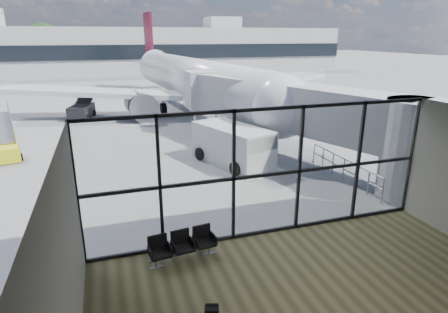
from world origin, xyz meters
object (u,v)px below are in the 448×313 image
service_van (234,145)px  belt_loader (82,110)px  seating_row (182,244)px  airliner (189,78)px  mobile_stairs (2,149)px

service_van → belt_loader: 17.33m
seating_row → belt_loader: belt_loader is taller
airliner → belt_loader: size_ratio=8.41×
airliner → service_van: bearing=-100.1°
airliner → mobile_stairs: (-13.40, -11.38, -2.32)m
belt_loader → mobile_stairs: bearing=-96.4°
airliner → mobile_stairs: bearing=-145.3°
seating_row → airliner: (5.78, 24.39, 2.36)m
mobile_stairs → airliner: bearing=26.0°
seating_row → mobile_stairs: mobile_stairs is taller
seating_row → mobile_stairs: size_ratio=0.59×
airliner → belt_loader: bearing=-179.1°
airliner → belt_loader: 9.85m
belt_loader → mobile_stairs: 10.97m
seating_row → mobile_stairs: (-7.62, 13.01, 0.04)m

